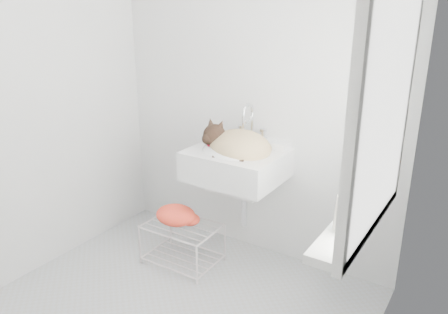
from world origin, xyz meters
The scene contains 15 objects.
floor centered at (0.00, 0.00, 0.00)m, with size 2.20×2.00×0.02m, color #A7ABB1.
back_wall centered at (0.00, 1.00, 1.25)m, with size 2.20×0.02×2.50m, color white.
right_wall centered at (1.10, 0.00, 1.25)m, with size 0.02×2.00×2.50m, color white.
left_wall centered at (-1.10, 0.00, 1.25)m, with size 0.02×2.00×2.50m, color white.
window_glass centered at (1.09, 0.20, 1.35)m, with size 0.01×0.80×1.00m, color white.
window_frame centered at (1.07, 0.20, 1.35)m, with size 0.04×0.90×1.10m, color white.
windowsill centered at (1.01, 0.20, 0.83)m, with size 0.16×0.88×0.04m, color white.
sink centered at (0.04, 0.74, 0.85)m, with size 0.61×0.54×0.25m, color white.
faucet centered at (0.04, 0.92, 0.99)m, with size 0.22×0.16×0.22m, color silver, non-canonical shape.
cat centered at (0.05, 0.72, 0.89)m, with size 0.47×0.39×0.28m.
wire_rack centered at (-0.28, 0.51, 0.15)m, with size 0.50×0.35×0.30m, color silver.
towel centered at (-0.33, 0.51, 0.33)m, with size 0.30×0.21×0.12m, color #D75300.
bottle_a centered at (1.00, 0.02, 0.85)m, with size 0.08×0.08×0.19m, color white.
bottle_b centered at (1.00, 0.18, 0.85)m, with size 0.08×0.08×0.18m, color teal.
bottle_c centered at (1.00, 0.39, 0.85)m, with size 0.13×0.13×0.17m, color white.
Camera 1 is at (1.48, -1.66, 1.77)m, focal length 35.18 mm.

